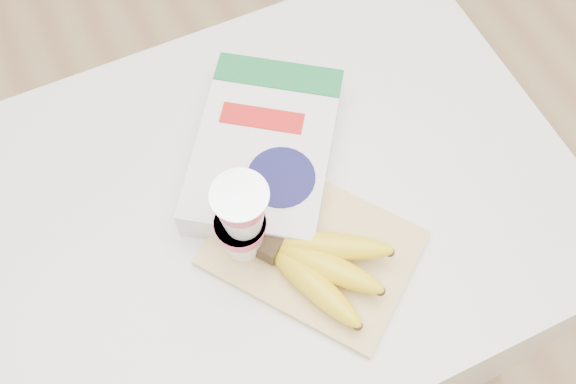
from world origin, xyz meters
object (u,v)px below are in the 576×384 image
object	(u,v)px
bananas	(319,263)
yogurt_stack	(241,221)
table	(249,291)
cereal_box	(265,150)
cutting_board	(313,248)

from	to	relation	value
bananas	yogurt_stack	size ratio (longest dim) A/B	1.18
table	cereal_box	distance (m)	0.43
table	bananas	world-z (taller)	bananas
yogurt_stack	cereal_box	xyz separation A→B (m)	(0.09, 0.13, -0.07)
cereal_box	cutting_board	bearing A→B (deg)	-54.44
table	yogurt_stack	world-z (taller)	yogurt_stack
cutting_board	yogurt_stack	xyz separation A→B (m)	(-0.09, 0.04, 0.10)
cereal_box	table	bearing A→B (deg)	-106.29
bananas	yogurt_stack	distance (m)	0.13
yogurt_stack	cutting_board	bearing A→B (deg)	-24.41
bananas	cereal_box	world-z (taller)	bananas
yogurt_stack	cereal_box	bearing A→B (deg)	55.43
yogurt_stack	cereal_box	size ratio (longest dim) A/B	0.49
table	yogurt_stack	bearing A→B (deg)	-99.31
table	bananas	xyz separation A→B (m)	(0.07, -0.14, 0.43)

